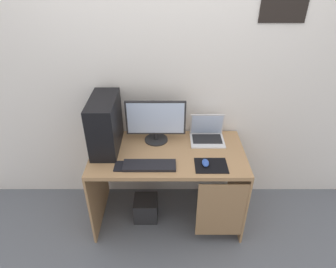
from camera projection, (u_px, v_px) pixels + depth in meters
ground_plane at (168, 214)px, 2.91m from camera, size 8.00×8.00×0.00m
wall_back at (168, 76)px, 2.53m from camera, size 4.00×0.05×2.60m
desk at (170, 168)px, 2.58m from camera, size 1.31×0.68×0.76m
pc_tower at (105, 124)px, 2.45m from camera, size 0.22×0.47×0.46m
monitor at (156, 121)px, 2.54m from camera, size 0.52×0.21×0.40m
laptop at (207, 135)px, 2.64m from camera, size 0.30×0.24×0.23m
keyboard at (149, 165)px, 2.32m from camera, size 0.42×0.14×0.02m
mousepad at (211, 165)px, 2.34m from camera, size 0.26×0.20×0.00m
mouse_left at (205, 163)px, 2.34m from camera, size 0.06×0.10×0.03m
cell_phone at (119, 166)px, 2.33m from camera, size 0.07×0.13×0.01m
subwoofer at (146, 208)px, 2.83m from camera, size 0.22×0.22×0.22m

